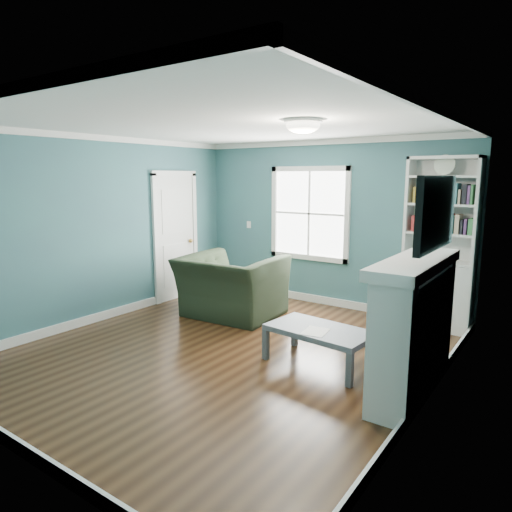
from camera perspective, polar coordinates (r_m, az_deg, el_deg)
The scene contains 13 objects.
floor at distance 5.52m, azimuth -3.47°, elevation -11.80°, with size 5.00×5.00×0.00m, color black.
room_walls at distance 5.15m, azimuth -3.65°, elevation 4.78°, with size 5.00×5.00×5.00m.
trim at distance 5.19m, azimuth -3.61°, elevation 0.99°, with size 4.50×5.00×2.60m.
window at distance 7.40m, azimuth 6.68°, elevation 5.28°, with size 1.40×0.06×1.50m.
bookshelf at distance 6.56m, azimuth 21.88°, elevation -0.61°, with size 0.90×0.35×2.31m.
fireplace at distance 4.57m, azimuth 19.24°, elevation -8.56°, with size 0.44×1.58×1.30m.
tv at distance 4.33m, azimuth 21.60°, elevation 5.04°, with size 0.06×1.10×0.65m, color black.
door at distance 7.72m, azimuth -10.00°, elevation 2.57°, with size 0.12×0.98×2.17m.
ceiling_fixture at distance 4.73m, azimuth 5.90°, elevation 16.03°, with size 0.38×0.38×0.15m.
light_switch at distance 8.06m, azimuth -0.90°, elevation 3.94°, with size 0.08×0.01×0.12m, color white.
recliner at distance 6.69m, azimuth -3.13°, elevation -2.53°, with size 1.37×0.89×1.20m, color black.
coffee_table at distance 5.09m, azimuth 7.94°, elevation -9.49°, with size 1.18×0.72×0.41m.
paper_sheet at distance 4.96m, azimuth 7.44°, elevation -9.34°, with size 0.24×0.31×0.00m, color white.
Camera 1 is at (3.21, -4.00, 2.04)m, focal length 32.00 mm.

